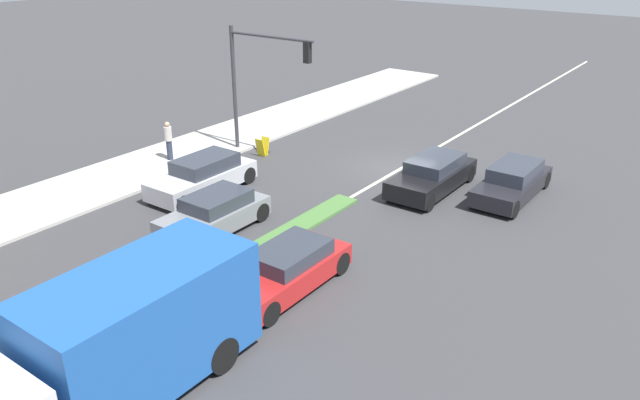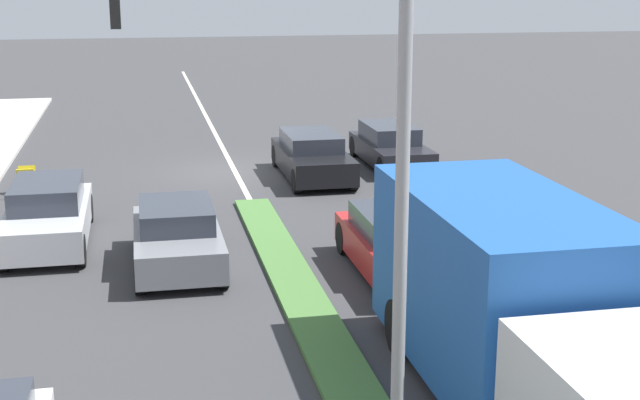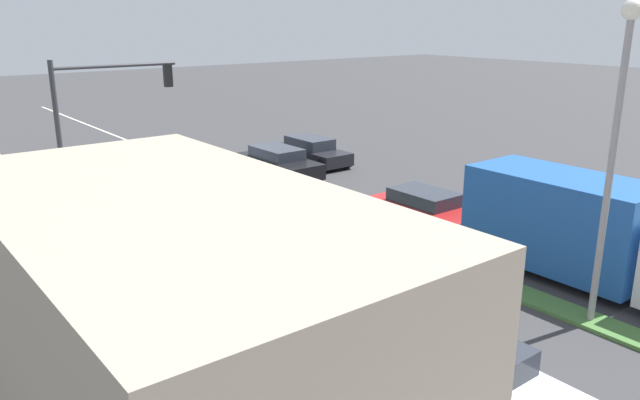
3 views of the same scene
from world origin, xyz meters
The scene contains 14 objects.
ground_plane centered at (0.00, 18.00, 0.00)m, with size 160.00×160.00×0.00m, color #38383A.
lane_marking_center centered at (0.00, 0.00, 0.00)m, with size 0.16×60.00×0.01m, color beige.
building_corner_store centered at (10.41, 17.33, 2.53)m, with size 4.76×7.82×4.81m.
traffic_signal_main centered at (6.12, 2.10, 3.90)m, with size 4.59×0.34×5.60m.
street_lamp centered at (0.00, 17.81, 4.78)m, with size 0.44×0.44×7.37m.
pedestrian centered at (8.77, 5.18, 1.03)m, with size 0.34×0.34×1.73m.
warning_aframe_sign centered at (5.98, 2.11, 0.43)m, with size 0.45×0.53×0.84m.
delivery_truck centered at (-2.20, 16.37, 1.47)m, with size 2.44×7.50×2.87m.
sedan_silver centered at (5.00, 6.78, 0.68)m, with size 1.79×4.50×1.42m.
suv_grey centered at (2.20, 8.96, 0.64)m, with size 1.79×3.99×1.31m.
sedan_dark centered at (-5.00, 0.09, 0.63)m, with size 1.73×4.43×1.31m.
van_white centered at (5.00, 18.15, 0.64)m, with size 1.79×4.04×1.33m.
suv_black centered at (-2.20, 1.30, 0.66)m, with size 1.84×4.56×1.35m.
hatchback_red centered at (-2.20, 10.45, 0.63)m, with size 1.76×4.22×1.29m.
Camera 3 is at (13.55, 24.52, 7.11)m, focal length 35.00 mm.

